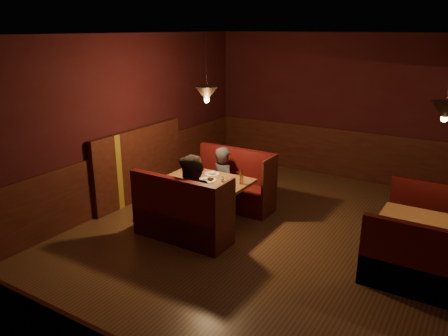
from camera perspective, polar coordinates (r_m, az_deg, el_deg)
The scene contains 9 objects.
room at distance 6.12m, azimuth 5.11°, elevation -0.58°, with size 6.02×7.02×2.92m.
main_table at distance 6.90m, azimuth -2.02°, elevation -2.74°, with size 1.34×0.82×0.94m.
main_bench_far at distance 7.58m, azimuth 1.28°, elevation -2.69°, with size 1.48×0.53×1.01m.
main_bench_near at distance 6.40m, azimuth -5.69°, elevation -6.77°, with size 1.48×0.53×1.01m.
second_table at distance 6.21m, azimuth 24.91°, elevation -7.64°, with size 1.15×0.74×0.65m.
second_bench_far at distance 6.92m, azimuth 25.69°, elevation -6.91°, with size 1.28×0.48×0.91m.
second_bench_near at distance 5.68m, azimuth 23.96°, elevation -12.13°, with size 1.28×0.48×0.91m.
diner_a at distance 7.35m, azimuth -0.03°, elevation -0.02°, with size 0.53×0.35×1.45m, color #2C2B30.
diner_b at distance 6.26m, azimuth -4.20°, elevation -2.52°, with size 0.78×0.61×1.61m, color #2C2620.
Camera 1 is at (2.29, -5.17, 2.98)m, focal length 35.00 mm.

